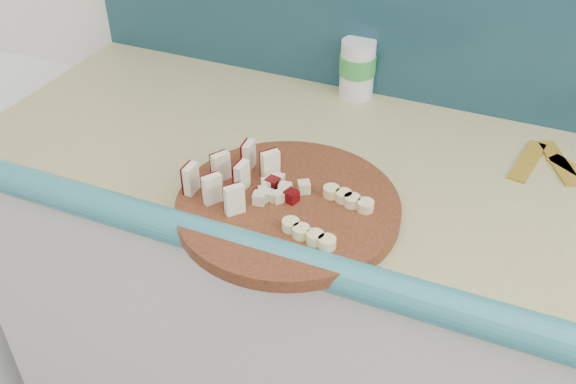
# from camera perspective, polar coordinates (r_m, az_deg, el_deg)

# --- Properties ---
(kitchen_counter) EXTENTS (2.20, 0.63, 0.91)m
(kitchen_counter) POSITION_cam_1_polar(r_m,az_deg,el_deg) (1.50, 17.99, -15.06)
(kitchen_counter) COLOR silver
(kitchen_counter) RESTS_ON ground
(cutting_board) EXTENTS (0.46, 0.46, 0.02)m
(cutting_board) POSITION_cam_1_polar(r_m,az_deg,el_deg) (1.09, -0.00, -1.34)
(cutting_board) COLOR #411D0D
(cutting_board) RESTS_ON kitchen_counter
(apple_wedges) EXTENTS (0.13, 0.16, 0.05)m
(apple_wedges) POSITION_cam_1_polar(r_m,az_deg,el_deg) (1.10, -5.09, 1.51)
(apple_wedges) COLOR #F7F0C5
(apple_wedges) RESTS_ON cutting_board
(apple_chunks) EXTENTS (0.06, 0.07, 0.02)m
(apple_chunks) POSITION_cam_1_polar(r_m,az_deg,el_deg) (1.08, -0.99, 0.03)
(apple_chunks) COLOR beige
(apple_chunks) RESTS_ON cutting_board
(banana_slices) EXTENTS (0.12, 0.16, 0.02)m
(banana_slices) POSITION_cam_1_polar(r_m,az_deg,el_deg) (1.04, 3.60, -2.15)
(banana_slices) COLOR #F1D993
(banana_slices) RESTS_ON cutting_board
(canister) EXTENTS (0.08, 0.08, 0.13)m
(canister) POSITION_cam_1_polar(r_m,az_deg,el_deg) (1.42, 6.18, 10.93)
(canister) COLOR silver
(canister) RESTS_ON kitchen_counter
(banana_peel) EXTENTS (0.20, 0.17, 0.01)m
(banana_peel) POSITION_cam_1_polar(r_m,az_deg,el_deg) (1.30, 22.76, 2.10)
(banana_peel) COLOR #B48A22
(banana_peel) RESTS_ON kitchen_counter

